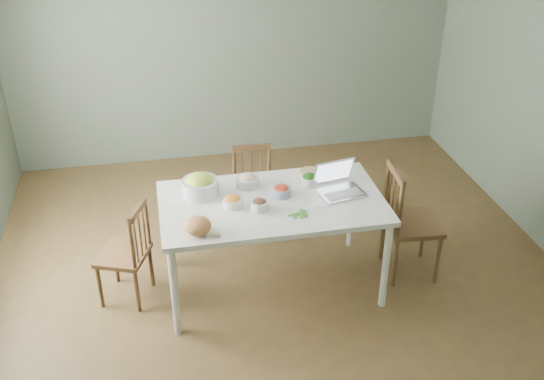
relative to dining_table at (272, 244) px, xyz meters
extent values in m
cube|color=#4E3A21|center=(0.08, 0.09, -0.42)|extent=(5.00, 5.00, 0.00)
cube|color=#61675D|center=(0.08, 2.59, 0.93)|extent=(5.00, 0.00, 2.70)
cube|color=#61675D|center=(0.08, -2.41, 0.93)|extent=(5.00, 0.00, 2.70)
ellipsoid|color=#A16C3E|center=(-0.62, -0.35, 0.49)|extent=(0.24, 0.24, 0.13)
cube|color=beige|center=(-0.52, -0.41, 0.43)|extent=(0.11, 0.05, 0.03)
cylinder|color=tan|center=(0.42, 0.40, 0.43)|extent=(0.23, 0.23, 0.02)
camera|label=1|loc=(-0.85, -4.23, 3.00)|focal=41.61mm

